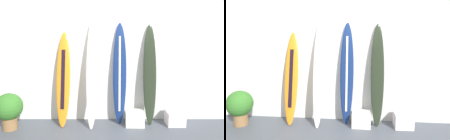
# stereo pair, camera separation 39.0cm
# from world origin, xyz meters

# --- Properties ---
(wall_back) EXTENTS (7.20, 0.20, 2.80)m
(wall_back) POSITION_xyz_m (0.00, 1.30, 1.40)
(wall_back) COLOR silver
(wall_back) RESTS_ON ground
(surfboard_sunset) EXTENTS (0.31, 0.47, 1.94)m
(surfboard_sunset) POSITION_xyz_m (-0.87, 0.94, 0.96)
(surfboard_sunset) COLOR orange
(surfboard_sunset) RESTS_ON ground
(surfboard_ivory) EXTENTS (0.24, 0.54, 2.20)m
(surfboard_ivory) POSITION_xyz_m (-0.28, 0.90, 1.10)
(surfboard_ivory) COLOR silver
(surfboard_ivory) RESTS_ON ground
(surfboard_navy) EXTENTS (0.29, 0.29, 2.13)m
(surfboard_navy) POSITION_xyz_m (0.29, 1.04, 1.05)
(surfboard_navy) COLOR navy
(surfboard_navy) RESTS_ON ground
(surfboard_charcoal) EXTENTS (0.28, 0.36, 2.10)m
(surfboard_charcoal) POSITION_xyz_m (0.92, 1.01, 1.05)
(surfboard_charcoal) COLOR #242D1E
(surfboard_charcoal) RESTS_ON ground
(display_block_left) EXTENTS (0.39, 0.39, 0.29)m
(display_block_left) POSITION_xyz_m (0.60, 0.90, 0.14)
(display_block_left) COLOR white
(display_block_left) RESTS_ON ground
(display_block_center) EXTENTS (0.36, 0.36, 0.29)m
(display_block_center) POSITION_xyz_m (1.46, 0.92, 0.14)
(display_block_center) COLOR white
(display_block_center) RESTS_ON ground
(potted_plant) EXTENTS (0.53, 0.53, 0.73)m
(potted_plant) POSITION_xyz_m (-1.91, 0.69, 0.43)
(potted_plant) COLOR olive
(potted_plant) RESTS_ON ground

